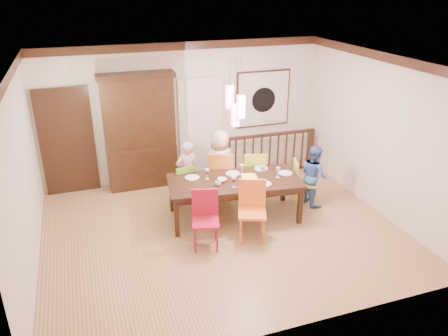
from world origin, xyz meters
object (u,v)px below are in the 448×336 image
object	(u,v)px
chair_far_left	(184,182)
person_far_left	(187,172)
balustrade	(270,153)
dining_table	(234,184)
chair_end_right	(304,179)
person_far_mid	(220,164)
china_hutch	(140,131)
person_end_right	(314,175)

from	to	relation	value
chair_far_left	person_far_left	bearing A→B (deg)	-132.66
balustrade	dining_table	bearing A→B (deg)	-130.96
chair_end_right	balustrade	world-z (taller)	balustrade
person_far_left	person_far_mid	world-z (taller)	person_far_mid
person_far_mid	china_hutch	bearing A→B (deg)	-48.62
chair_far_left	balustrade	world-z (taller)	balustrade
balustrade	chair_end_right	bearing A→B (deg)	-87.27
dining_table	person_far_mid	distance (m)	0.90
chair_end_right	balustrade	xyz separation A→B (m)	(-0.05, 1.50, -0.01)
person_far_left	balustrade	bearing A→B (deg)	-170.97
dining_table	person_far_mid	xyz separation A→B (m)	(0.02, 0.90, 0.02)
person_far_left	person_end_right	size ratio (longest dim) A/B	1.04
balustrade	person_end_right	world-z (taller)	person_end_right
chair_far_left	person_end_right	distance (m)	2.50
dining_table	person_far_mid	size ratio (longest dim) A/B	1.78
person_far_left	person_end_right	distance (m)	2.44
person_far_mid	person_end_right	size ratio (longest dim) A/B	1.17
dining_table	balustrade	world-z (taller)	balustrade
chair_end_right	china_hutch	size ratio (longest dim) A/B	0.37
chair_end_right	balustrade	bearing A→B (deg)	19.44
dining_table	china_hutch	bearing A→B (deg)	132.45
chair_far_left	chair_end_right	world-z (taller)	chair_end_right
chair_far_left	person_far_left	world-z (taller)	person_far_left
chair_end_right	person_end_right	bearing A→B (deg)	-86.12
chair_end_right	person_end_right	size ratio (longest dim) A/B	0.75
dining_table	person_far_left	xyz separation A→B (m)	(-0.64, 0.90, -0.05)
chair_far_left	person_far_mid	xyz separation A→B (m)	(0.78, 0.14, 0.20)
chair_far_left	person_far_mid	bearing A→B (deg)	-175.23
person_far_left	person_end_right	world-z (taller)	person_far_left
china_hutch	balustrade	distance (m)	2.87
dining_table	person_end_right	xyz separation A→B (m)	(1.63, 0.03, -0.08)
chair_far_left	china_hutch	xyz separation A→B (m)	(-0.60, 1.17, 0.70)
person_far_left	person_far_mid	size ratio (longest dim) A/B	0.89
person_far_mid	chair_far_left	bearing A→B (deg)	-1.58
chair_far_left	person_end_right	bearing A→B (deg)	157.52
person_far_mid	person_end_right	distance (m)	1.83
person_far_mid	dining_table	bearing A→B (deg)	76.56
balustrade	person_far_left	bearing A→B (deg)	-160.95
chair_far_left	chair_end_right	distance (m)	2.32
chair_far_left	china_hutch	distance (m)	1.49
chair_end_right	dining_table	bearing A→B (deg)	110.51
chair_far_left	balustrade	xyz separation A→B (m)	(2.17, 0.82, 0.01)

